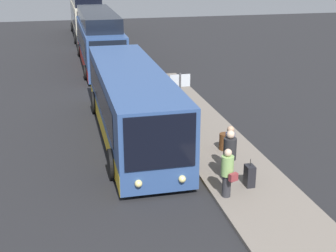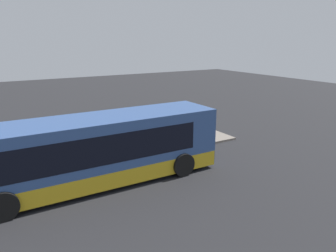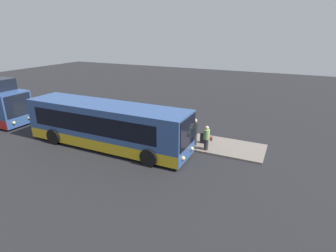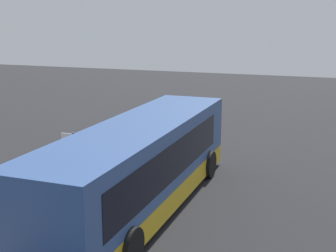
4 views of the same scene
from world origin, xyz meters
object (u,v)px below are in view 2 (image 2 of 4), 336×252
Objects in this scene: passenger_with_bags at (168,129)px; passenger_waiting at (186,131)px; suitcase at (169,136)px; bus_lead at (89,153)px; trash_bin at (118,144)px; passenger_boarding at (153,131)px; sign_post at (66,135)px.

passenger_waiting is at bearing 137.90° from passenger_with_bags.
passenger_with_bags is 0.94m from suitcase.
bus_lead reaches higher than passenger_with_bags.
trash_bin is (-3.13, 0.27, -0.04)m from suitcase.
suitcase is (1.22, 0.26, -0.56)m from passenger_boarding.
passenger_with_bags is at bearing 24.53° from bus_lead.
sign_post is at bearing -160.96° from trash_bin.
passenger_with_bags is (5.32, 2.43, -0.34)m from bus_lead.
suitcase is at bearing -46.93° from passenger_boarding.
passenger_waiting is 0.88× the size of passenger_with_bags.
passenger_with_bags is 0.76× the size of sign_post.
passenger_with_bags is 2.89m from trash_bin.
passenger_boarding is 1.88m from passenger_waiting.
passenger_waiting reaches higher than trash_bin.
sign_post is (-0.38, 2.21, 0.27)m from bus_lead.
bus_lead is 17.74× the size of trash_bin.
sign_post is (-6.65, 0.20, 0.74)m from passenger_waiting.
passenger_boarding is 1.05× the size of passenger_waiting.
bus_lead is 6.82× the size of passenger_boarding.
bus_lead is at bearing -152.61° from suitcase.
passenger_with_bags reaches higher than passenger_boarding.
bus_lead reaches higher than passenger_waiting.
suitcase is 1.48× the size of trash_bin.
bus_lead is at bearing -129.00° from trash_bin.
suitcase is 3.14m from trash_bin.
passenger_waiting reaches higher than suitcase.
sign_post is at bearing 127.15° from passenger_boarding.
trash_bin is at bearing 105.80° from passenger_boarding.
suitcase is 6.31m from sign_post.
sign_post is at bearing -172.84° from suitcase.
passenger_boarding is 4.99m from sign_post.
suitcase is (0.44, 0.56, -0.62)m from passenger_with_bags.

